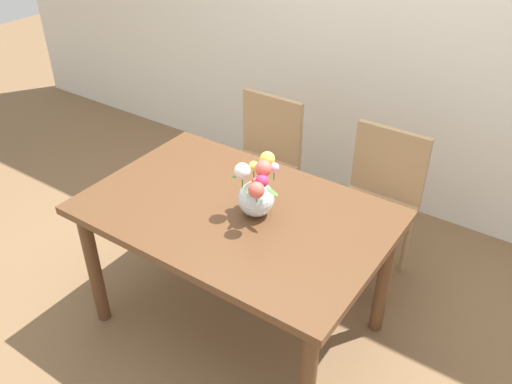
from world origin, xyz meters
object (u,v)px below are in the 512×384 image
(dining_table, at_px, (236,226))
(chair_right, at_px, (378,197))
(chair_left, at_px, (262,158))
(flower_vase, at_px, (257,191))

(dining_table, height_order, chair_right, chair_right)
(chair_left, relative_size, flower_vase, 3.22)
(chair_right, distance_m, flower_vase, 0.91)
(chair_left, bearing_deg, chair_right, -180.00)
(dining_table, distance_m, flower_vase, 0.25)
(dining_table, distance_m, chair_right, 0.91)
(chair_left, distance_m, chair_right, 0.78)
(chair_left, xyz_separation_m, chair_right, (0.78, 0.00, 0.00))
(chair_left, relative_size, chair_right, 1.00)
(dining_table, height_order, chair_left, chair_left)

